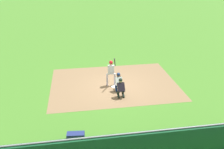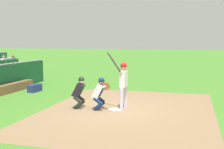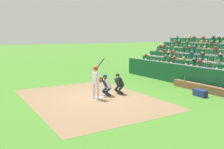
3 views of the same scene
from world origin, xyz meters
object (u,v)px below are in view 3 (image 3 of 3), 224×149
home_plate_marker (98,97)px  batter_at_plate (96,79)px  home_plate_umpire (119,83)px  dugout_bench (201,88)px  water_bottle_on_bench (185,79)px  catcher_crouching (106,84)px  equipment_duffel_bag (200,93)px

home_plate_marker → batter_at_plate: (-0.23, 0.26, 1.12)m
home_plate_umpire → dugout_bench: (-2.04, -4.77, -0.47)m
batter_at_plate → water_bottle_on_bench: batter_at_plate is taller
home_plate_marker → dugout_bench: dugout_bench is taller
batter_at_plate → catcher_crouching: batter_at_plate is taller
home_plate_umpire → water_bottle_on_bench: 4.74m
home_plate_marker → water_bottle_on_bench: size_ratio=1.58×
batter_at_plate → water_bottle_on_bench: size_ratio=7.94×
home_plate_marker → equipment_duffel_bag: (-2.74, -5.08, 0.18)m
batter_at_plate → catcher_crouching: 1.00m
equipment_duffel_bag → water_bottle_on_bench: bearing=-20.5°
home_plate_marker → water_bottle_on_bench: water_bottle_on_bench is taller
water_bottle_on_bench → equipment_duffel_bag: 2.36m
batter_at_plate → equipment_duffel_bag: size_ratio=2.67×
home_plate_umpire → dugout_bench: 5.21m
home_plate_marker → catcher_crouching: bearing=-75.8°
dugout_bench → water_bottle_on_bench: size_ratio=15.53×
catcher_crouching → dugout_bench: bearing=-110.3°
dugout_bench → equipment_duffel_bag: size_ratio=5.23×
home_plate_marker → equipment_duffel_bag: size_ratio=0.53×
home_plate_umpire → equipment_duffel_bag: 4.67m
batter_at_plate → home_plate_umpire: size_ratio=1.73×
water_bottle_on_bench → batter_at_plate: bearing=86.2°
home_plate_marker → batter_at_plate: bearing=131.5°
water_bottle_on_bench → catcher_crouching: bearing=81.9°
home_plate_marker → equipment_duffel_bag: bearing=-118.3°
batter_at_plate → home_plate_marker: bearing=-48.5°
home_plate_umpire → water_bottle_on_bench: (-0.76, -4.68, -0.11)m
batter_at_plate → dugout_bench: bearing=-104.8°
catcher_crouching → home_plate_umpire: (-0.03, -0.85, -0.02)m
home_plate_umpire → water_bottle_on_bench: home_plate_umpire is taller
home_plate_umpire → equipment_duffel_bag: (-2.86, -3.66, -0.50)m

